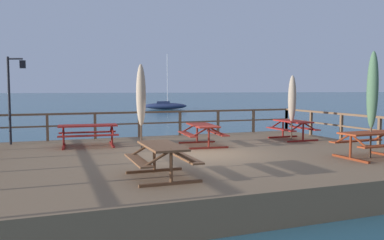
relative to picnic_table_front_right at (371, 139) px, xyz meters
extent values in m
plane|color=#2D5B6B|center=(-4.40, 2.54, -1.33)|extent=(600.00, 600.00, 0.00)
cube|color=#846647|center=(-4.40, 2.54, -0.94)|extent=(13.05, 9.79, 0.78)
cube|color=brown|center=(-4.40, 7.29, 0.49)|extent=(12.75, 0.09, 0.08)
cube|color=brown|center=(-4.40, 7.29, 0.02)|extent=(12.75, 0.07, 0.06)
cube|color=brown|center=(-8.95, 7.29, -0.03)|extent=(0.10, 0.10, 1.05)
cube|color=brown|center=(-7.13, 7.29, -0.03)|extent=(0.10, 0.10, 1.05)
cube|color=brown|center=(-5.31, 7.29, -0.03)|extent=(0.10, 0.10, 1.05)
cube|color=brown|center=(-3.49, 7.29, -0.03)|extent=(0.10, 0.10, 1.05)
cube|color=brown|center=(-1.67, 7.29, -0.03)|extent=(0.10, 0.10, 1.05)
cube|color=brown|center=(0.16, 7.29, -0.03)|extent=(0.10, 0.10, 1.05)
cube|color=brown|center=(1.98, 7.29, -0.03)|extent=(0.10, 0.10, 1.05)
cube|color=brown|center=(1.98, 2.54, 0.49)|extent=(0.09, 9.49, 0.08)
cube|color=brown|center=(1.98, 2.54, 0.02)|extent=(0.07, 9.49, 0.06)
cube|color=brown|center=(1.98, 1.59, -0.03)|extent=(0.10, 0.10, 1.05)
cube|color=brown|center=(1.98, 3.49, -0.03)|extent=(0.10, 0.10, 1.05)
cube|color=brown|center=(1.98, 5.39, -0.03)|extent=(0.10, 0.10, 1.05)
cube|color=brown|center=(1.98, 7.29, -0.03)|extent=(0.10, 0.10, 1.05)
cube|color=#993819|center=(0.00, 0.00, 0.18)|extent=(1.88, 0.81, 0.05)
cube|color=#993819|center=(-0.02, 0.56, -0.12)|extent=(1.87, 0.33, 0.04)
cube|color=maroon|center=(-0.75, -0.02, -0.53)|extent=(0.12, 1.40, 0.06)
cylinder|color=maroon|center=(-0.75, -0.02, -0.19)|extent=(0.07, 0.07, 0.74)
cylinder|color=maroon|center=(-0.74, -0.30, 0.03)|extent=(0.07, 0.63, 0.37)
cylinder|color=maroon|center=(-0.76, 0.26, 0.03)|extent=(0.07, 0.63, 0.37)
cylinder|color=maroon|center=(0.74, 0.30, 0.03)|extent=(0.07, 0.63, 0.37)
cube|color=maroon|center=(-3.72, 4.01, 0.18)|extent=(0.93, 1.90, 0.05)
cube|color=maroon|center=(-3.16, 3.96, -0.12)|extent=(0.45, 1.86, 0.04)
cube|color=maroon|center=(-4.28, 4.07, -0.12)|extent=(0.45, 1.86, 0.04)
cube|color=maroon|center=(-3.79, 3.28, -0.53)|extent=(1.40, 0.21, 0.06)
cylinder|color=maroon|center=(-3.79, 3.28, -0.19)|extent=(0.07, 0.07, 0.74)
cylinder|color=maroon|center=(-3.51, 3.25, 0.03)|extent=(0.63, 0.11, 0.37)
cylinder|color=maroon|center=(-4.07, 3.30, 0.03)|extent=(0.63, 0.11, 0.37)
cube|color=maroon|center=(-3.65, 4.75, -0.53)|extent=(1.40, 0.21, 0.06)
cylinder|color=maroon|center=(-3.65, 4.75, -0.19)|extent=(0.07, 0.07, 0.74)
cylinder|color=maroon|center=(-3.38, 4.73, 0.03)|extent=(0.63, 0.11, 0.37)
cylinder|color=maroon|center=(-3.93, 4.78, 0.03)|extent=(0.63, 0.11, 0.37)
cube|color=maroon|center=(0.32, 4.37, 0.18)|extent=(0.78, 1.73, 0.05)
cube|color=maroon|center=(0.88, 4.38, -0.12)|extent=(0.30, 1.72, 0.04)
cube|color=maroon|center=(-0.24, 4.37, -0.12)|extent=(0.30, 1.72, 0.04)
cube|color=maroon|center=(0.33, 3.70, -0.53)|extent=(1.40, 0.10, 0.06)
cylinder|color=maroon|center=(0.33, 3.70, -0.19)|extent=(0.07, 0.07, 0.74)
cylinder|color=maroon|center=(0.61, 3.70, 0.03)|extent=(0.63, 0.06, 0.37)
cylinder|color=maroon|center=(0.05, 3.69, 0.03)|extent=(0.63, 0.06, 0.37)
cube|color=maroon|center=(0.32, 5.05, -0.53)|extent=(1.40, 0.10, 0.06)
cylinder|color=maroon|center=(0.32, 5.05, -0.19)|extent=(0.07, 0.07, 0.74)
cylinder|color=maroon|center=(0.60, 5.06, 0.03)|extent=(0.63, 0.06, 0.37)
cylinder|color=maroon|center=(0.04, 5.05, 0.03)|extent=(0.63, 0.06, 0.37)
cube|color=brown|center=(-6.47, -0.39, 0.18)|extent=(0.76, 1.76, 0.05)
cube|color=brown|center=(-5.91, -0.39, -0.12)|extent=(0.28, 1.76, 0.04)
cube|color=brown|center=(-7.03, -0.39, -0.12)|extent=(0.28, 1.76, 0.04)
cube|color=brown|center=(-6.47, -1.09, -0.53)|extent=(1.40, 0.08, 0.06)
cylinder|color=brown|center=(-6.47, -1.09, -0.19)|extent=(0.07, 0.07, 0.74)
cylinder|color=brown|center=(-6.19, -1.09, 0.03)|extent=(0.63, 0.06, 0.37)
cylinder|color=brown|center=(-6.75, -1.09, 0.03)|extent=(0.63, 0.06, 0.37)
cube|color=brown|center=(-6.47, 0.31, -0.53)|extent=(1.40, 0.08, 0.06)
cylinder|color=brown|center=(-6.47, 0.31, -0.19)|extent=(0.07, 0.07, 0.74)
cylinder|color=brown|center=(-6.19, 0.31, 0.03)|extent=(0.63, 0.06, 0.37)
cylinder|color=brown|center=(-6.75, 0.31, 0.03)|extent=(0.63, 0.06, 0.37)
cube|color=maroon|center=(-7.59, 5.30, 0.18)|extent=(2.07, 0.88, 0.05)
cube|color=maroon|center=(-7.63, 4.75, -0.12)|extent=(2.04, 0.40, 0.04)
cube|color=maroon|center=(-7.56, 5.86, -0.12)|extent=(2.04, 0.40, 0.04)
cube|color=maroon|center=(-8.42, 5.36, -0.53)|extent=(0.17, 1.40, 0.06)
cylinder|color=maroon|center=(-8.42, 5.36, -0.19)|extent=(0.07, 0.07, 0.74)
cylinder|color=maroon|center=(-8.44, 5.08, 0.03)|extent=(0.09, 0.63, 0.37)
cylinder|color=maroon|center=(-8.41, 5.64, 0.03)|extent=(0.09, 0.63, 0.37)
cube|color=maroon|center=(-6.76, 5.25, -0.53)|extent=(0.17, 1.40, 0.06)
cylinder|color=maroon|center=(-6.76, 5.25, -0.19)|extent=(0.07, 0.07, 0.74)
cylinder|color=maroon|center=(-6.78, 4.97, 0.03)|extent=(0.09, 0.63, 0.37)
cylinder|color=maroon|center=(-6.74, 5.53, 0.03)|extent=(0.09, 0.63, 0.37)
cylinder|color=#4C3828|center=(0.03, 0.02, 0.93)|extent=(0.06, 0.06, 2.96)
ellipsoid|color=#4C704C|center=(0.03, 0.02, 1.45)|extent=(0.32, 0.32, 2.25)
cylinder|color=#2D432D|center=(0.03, 0.02, 1.28)|extent=(0.21, 0.21, 0.05)
cone|color=#4C3828|center=(0.03, 0.02, 2.48)|extent=(0.10, 0.10, 0.14)
cylinder|color=#4C3828|center=(-6.00, 3.81, 0.80)|extent=(0.06, 0.06, 2.70)
ellipsoid|color=tan|center=(-6.00, 3.81, 1.27)|extent=(0.32, 0.32, 2.05)
cylinder|color=#71614F|center=(-6.00, 3.81, 1.12)|extent=(0.21, 0.21, 0.05)
cone|color=#4C3828|center=(-6.00, 3.81, 2.22)|extent=(0.10, 0.10, 0.14)
cylinder|color=#4C3828|center=(0.27, 4.37, 0.67)|extent=(0.06, 0.06, 2.44)
ellipsoid|color=tan|center=(0.27, 4.37, 1.10)|extent=(0.32, 0.32, 1.86)
cylinder|color=#685B4C|center=(0.27, 4.37, 0.96)|extent=(0.21, 0.21, 0.05)
cone|color=#4C3828|center=(0.27, 4.37, 1.96)|extent=(0.10, 0.10, 0.14)
cylinder|color=black|center=(-10.23, 6.74, 1.04)|extent=(0.09, 0.09, 3.20)
cylinder|color=black|center=(-9.97, 6.63, 2.56)|extent=(0.53, 0.28, 0.06)
cube|color=black|center=(-9.72, 6.52, 2.36)|extent=(0.20, 0.20, 0.28)
sphere|color=#F4E08C|center=(-9.72, 6.52, 2.36)|extent=(0.14, 0.14, 0.14)
ellipsoid|color=navy|center=(6.44, 43.72, -0.88)|extent=(6.23, 3.10, 0.90)
cube|color=#202949|center=(6.15, 43.80, -0.39)|extent=(2.01, 1.50, 0.36)
cylinder|color=silver|center=(6.73, 43.65, 2.89)|extent=(0.10, 0.10, 7.00)
camera|label=1|loc=(-8.85, -8.87, 1.47)|focal=36.44mm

